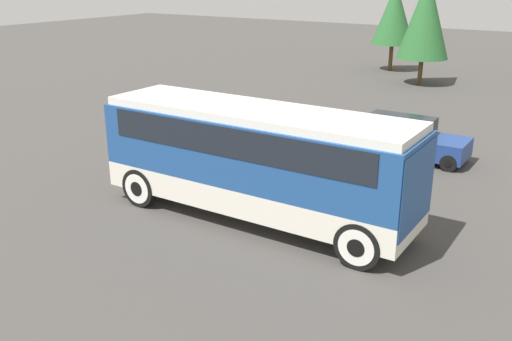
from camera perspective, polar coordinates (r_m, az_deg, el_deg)
The scene contains 6 objects.
ground_plane at distance 16.47m, azimuth 0.00°, elevation -4.78°, with size 120.00×120.00×0.00m, color #423F3D.
tour_bus at distance 15.73m, azimuth 0.29°, elevation 1.65°, with size 9.13×2.56×3.24m.
parked_car_near at distance 23.59m, azimuth -0.23°, elevation 4.56°, with size 4.60×1.81×1.40m.
parked_car_mid at distance 22.38m, azimuth 14.40°, elevation 3.21°, with size 4.76×1.79×1.52m.
tree_left at distance 41.93m, azimuth 13.65°, elevation 14.99°, with size 2.92×2.92×5.98m.
tree_center at distance 36.98m, azimuth 16.59°, elevation 14.53°, with size 3.12×3.12×6.60m.
Camera 1 is at (8.16, -12.62, 6.75)m, focal length 40.00 mm.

